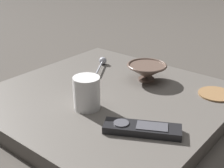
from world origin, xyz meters
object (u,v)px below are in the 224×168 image
object	(u,v)px
coffee_mug	(87,93)
drink_coaster	(216,94)
cereal_bowl	(147,71)
teaspoon	(102,62)
tv_remote_near	(142,129)

from	to	relation	value
coffee_mug	drink_coaster	world-z (taller)	coffee_mug
cereal_bowl	teaspoon	distance (m)	0.21
cereal_bowl	drink_coaster	distance (m)	0.23
cereal_bowl	drink_coaster	bearing A→B (deg)	-169.52
coffee_mug	teaspoon	world-z (taller)	coffee_mug
drink_coaster	cereal_bowl	bearing A→B (deg)	10.48
teaspoon	drink_coaster	bearing A→B (deg)	-176.46
teaspoon	coffee_mug	bearing A→B (deg)	123.67
tv_remote_near	drink_coaster	distance (m)	0.31
coffee_mug	tv_remote_near	world-z (taller)	coffee_mug
tv_remote_near	teaspoon	bearing A→B (deg)	-37.41
cereal_bowl	teaspoon	xyz separation A→B (m)	(0.20, -0.01, -0.02)
coffee_mug	drink_coaster	xyz separation A→B (m)	(-0.24, -0.30, -0.04)
teaspoon	cereal_bowl	bearing A→B (deg)	175.92
coffee_mug	teaspoon	bearing A→B (deg)	-56.33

